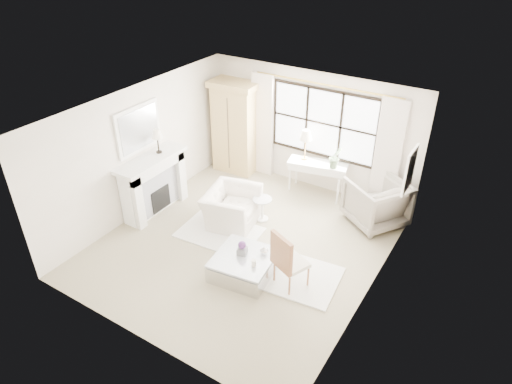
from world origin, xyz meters
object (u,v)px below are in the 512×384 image
Objects in this scene: console_table at (317,178)px; club_armchair at (232,207)px; coffee_table at (244,265)px; armoire at (235,126)px.

club_armchair is (-0.99, -1.93, -0.04)m from console_table.
console_table is at bearing 84.61° from coffee_table.
armoire is 2.01× the size of club_armchair.
armoire is at bearing 20.26° from club_armchair.
coffee_table is at bearing -149.49° from club_armchair.
coffee_table is at bearing -57.07° from armoire.
armoire is 2.45m from club_armchair.
armoire is 2.01× the size of coffee_table.
armoire is 1.64× the size of console_table.
console_table is at bearing -38.70° from club_armchair.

